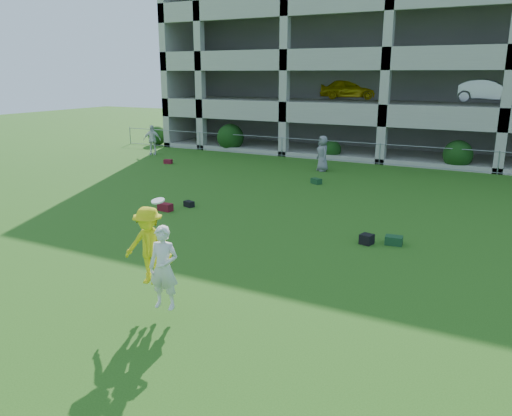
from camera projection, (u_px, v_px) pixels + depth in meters
The scene contains 13 objects.
ground at pixel (175, 292), 11.67m from camera, with size 100.00×100.00×0.00m, color #235114.
bystander_b at pixel (152, 140), 31.10m from camera, with size 1.08×0.45×1.84m, color silver.
bystander_c at pixel (323, 153), 25.90m from camera, with size 0.90×0.58×1.84m, color slate.
bag_red_a at pixel (165, 207), 18.54m from camera, with size 0.55×0.30×0.28m, color #590F1F.
bag_black_b at pixel (189, 204), 19.11m from camera, with size 0.40×0.25×0.22m, color black.
bag_green_c at pixel (394, 240), 14.89m from camera, with size 0.50×0.35×0.26m, color #163D21.
crate_d at pixel (367, 239), 14.94m from camera, with size 0.35×0.35×0.30m, color black.
bag_red_f at pixel (168, 162), 28.17m from camera, with size 0.45×0.28×0.24m, color #560E17.
bag_green_g at pixel (316, 181), 23.06m from camera, with size 0.50×0.30×0.25m, color #133513.
frisbee_contest at pixel (153, 252), 10.42m from camera, with size 1.50×0.91×2.30m.
parking_garage at pixel (417, 57), 33.78m from camera, with size 30.00×14.00×12.00m.
fence at pixel (380, 154), 27.76m from camera, with size 36.06×0.06×1.20m.
shrub_row at pixel (472, 141), 26.07m from camera, with size 34.38×2.52×3.50m.
Camera 1 is at (6.67, -8.63, 4.97)m, focal length 35.00 mm.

